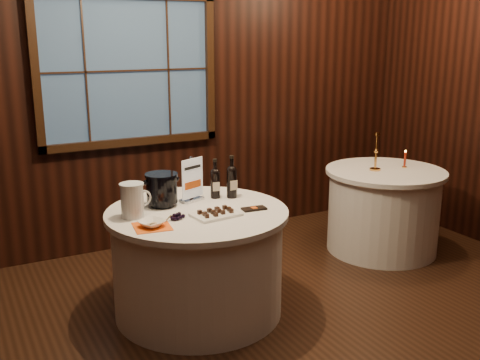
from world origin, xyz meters
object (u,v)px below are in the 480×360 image
port_bottle_left (215,181)px  red_candle (405,161)px  chocolate_plate (216,213)px  cracker_bowl (152,223)px  chocolate_box (254,209)px  brass_candlestick (376,157)px  grape_bunch (178,217)px  port_bottle_right (232,179)px  ice_bucket (162,189)px  side_table (383,210)px  main_table (198,261)px  glass_pitcher (133,200)px  sign_stand (192,186)px

port_bottle_left → red_candle: (1.96, 0.07, -0.06)m
chocolate_plate → cracker_bowl: bearing=-178.8°
chocolate_box → brass_candlestick: size_ratio=0.49×
port_bottle_left → grape_bunch: (-0.44, -0.35, -0.11)m
port_bottle_right → brass_candlestick: 1.55m
ice_bucket → brass_candlestick: size_ratio=0.69×
side_table → port_bottle_right: port_bottle_right is taller
main_table → glass_pitcher: size_ratio=5.46×
main_table → ice_bucket: 0.58m
main_table → cracker_bowl: bearing=-154.8°
brass_candlestick → sign_stand: bearing=-176.6°
chocolate_plate → red_candle: (2.15, 0.46, 0.05)m
grape_bunch → glass_pitcher: glass_pitcher is taller
main_table → brass_candlestick: 1.99m
main_table → cracker_bowl: size_ratio=7.95×
red_candle → glass_pitcher: bearing=-175.2°
sign_stand → chocolate_plate: sign_stand is taller
port_bottle_left → ice_bucket: size_ratio=1.25×
glass_pitcher → brass_candlestick: bearing=5.6°
sign_stand → chocolate_box: 0.51m
side_table → red_candle: bearing=-4.3°
ice_bucket → chocolate_plate: (0.24, -0.38, -0.11)m
port_bottle_left → glass_pitcher: (-0.68, -0.15, -0.01)m
port_bottle_right → red_candle: size_ratio=1.97×
port_bottle_left → ice_bucket: 0.42m
port_bottle_right → cracker_bowl: 0.84m
chocolate_plate → cracker_bowl: chocolate_plate is taller
cracker_bowl → brass_candlestick: bearing=12.7°
side_table → chocolate_box: (-1.64, -0.48, 0.39)m
chocolate_plate → red_candle: size_ratio=2.05×
grape_bunch → main_table: bearing=34.2°
grape_bunch → glass_pitcher: bearing=141.7°
side_table → chocolate_plate: chocolate_plate is taller
ice_bucket → chocolate_plate: size_ratio=0.71×
sign_stand → port_bottle_right: size_ratio=1.03×
main_table → glass_pitcher: (-0.44, 0.06, 0.50)m
main_table → chocolate_box: 0.56m
side_table → main_table: bearing=-171.5°
main_table → red_candle: size_ratio=7.82×
main_table → sign_stand: sign_stand is taller
port_bottle_left → cracker_bowl: (-0.64, -0.40, -0.11)m
ice_bucket → cracker_bowl: 0.46m
side_table → red_candle: red_candle is taller
sign_stand → chocolate_box: sign_stand is taller
side_table → ice_bucket: (-2.18, -0.09, 0.51)m
side_table → cracker_bowl: 2.48m
brass_candlestick → main_table: bearing=-170.1°
red_candle → port_bottle_right: bearing=-176.4°
port_bottle_right → ice_bucket: bearing=178.9°
chocolate_box → ice_bucket: bearing=149.8°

